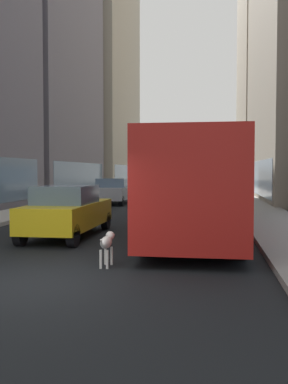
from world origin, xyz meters
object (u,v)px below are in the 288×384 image
at_px(car_silver_sedan, 114,191).
at_px(transit_bus, 198,180).
at_px(car_grey_wagon, 185,187).
at_px(dalmatian_dog, 107,243).
at_px(car_yellow_taxi, 68,211).

bearing_deg(car_silver_sedan, transit_bus, -65.52).
bearing_deg(car_grey_wagon, dalmatian_dog, -90.44).
relative_size(transit_bus, car_grey_wagon, 2.94).
bearing_deg(dalmatian_dog, car_grey_wagon, 89.56).
xyz_separation_m(transit_bus, dalmatian_dog, (-1.80, -5.41, -1.26)).
bearing_deg(car_yellow_taxi, car_silver_sedan, 96.63).
distance_m(car_grey_wagon, dalmatian_dog, 25.90).
relative_size(car_yellow_taxi, dalmatian_dog, 4.76).
distance_m(car_yellow_taxi, car_grey_wagon, 22.08).
relative_size(car_silver_sedan, car_yellow_taxi, 0.97).
xyz_separation_m(transit_bus, car_yellow_taxi, (-4.00, -1.47, -0.95)).
relative_size(car_grey_wagon, dalmatian_dog, 4.07).
distance_m(car_yellow_taxi, dalmatian_dog, 4.53).
bearing_deg(transit_bus, dalmatian_dog, -108.37).
relative_size(car_yellow_taxi, car_grey_wagon, 1.17).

